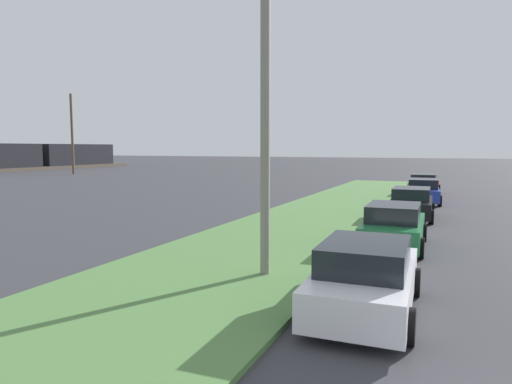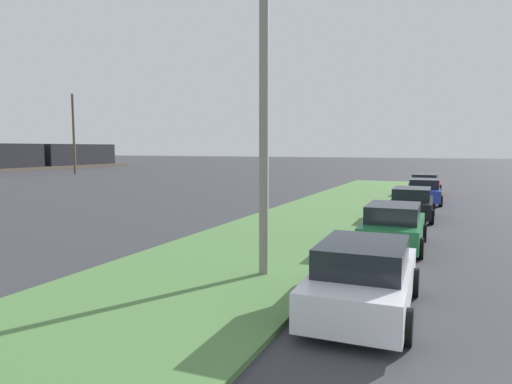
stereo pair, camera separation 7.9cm
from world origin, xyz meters
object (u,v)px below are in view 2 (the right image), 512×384
object	(u,v)px
parked_car_green	(393,226)
parked_car_blue	(424,191)
parked_car_white	(364,277)
distant_utility_pole	(74,134)
parked_car_red	(425,185)
streetlight	(278,103)
parked_car_black	(412,204)

from	to	relation	value
parked_car_green	parked_car_blue	size ratio (longest dim) A/B	0.99
parked_car_white	distant_utility_pole	xyz separation A→B (m)	(34.03, 42.24, 4.28)
parked_car_white	distant_utility_pole	distance (m)	54.41
parked_car_blue	parked_car_red	distance (m)	5.34
parked_car_red	streetlight	distance (m)	23.88
parked_car_black	parked_car_blue	world-z (taller)	same
parked_car_black	distant_utility_pole	size ratio (longest dim) A/B	0.43
parked_car_red	parked_car_black	bearing A→B (deg)	-178.23
parked_car_green	distant_utility_pole	xyz separation A→B (m)	(27.64, 42.05, 4.28)
parked_car_red	streetlight	xyz separation A→B (m)	(-23.49, 2.19, 3.67)
parked_car_green	parked_car_white	bearing A→B (deg)	-179.61
streetlight	parked_car_black	bearing A→B (deg)	-10.99
parked_car_green	streetlight	bearing A→B (deg)	154.48
parked_car_white	parked_car_black	xyz separation A→B (m)	(13.07, 0.15, 0.00)
parked_car_green	parked_car_red	size ratio (longest dim) A/B	1.00
parked_car_blue	parked_car_white	bearing A→B (deg)	176.58
parked_car_white	parked_car_green	world-z (taller)	same
streetlight	parked_car_red	bearing A→B (deg)	-5.33
parked_car_black	distant_utility_pole	bearing A→B (deg)	61.92
parked_car_white	distant_utility_pole	bearing A→B (deg)	49.31
parked_car_white	parked_car_green	xyz separation A→B (m)	(6.38, 0.19, 0.00)
parked_car_green	distant_utility_pole	distance (m)	50.51
parked_car_white	streetlight	bearing A→B (deg)	57.33
streetlight	distant_utility_pole	bearing A→B (deg)	50.71
parked_car_red	distant_utility_pole	size ratio (longest dim) A/B	0.43
distant_utility_pole	parked_car_blue	bearing A→B (deg)	-108.87
parked_car_red	parked_car_green	bearing A→B (deg)	-178.45
parked_car_blue	distant_utility_pole	bearing A→B (deg)	67.71
parked_car_white	parked_car_red	size ratio (longest dim) A/B	1.00
streetlight	distant_utility_pole	distance (m)	51.46
parked_car_white	distant_utility_pole	size ratio (longest dim) A/B	0.44
distant_utility_pole	streetlight	bearing A→B (deg)	-129.29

